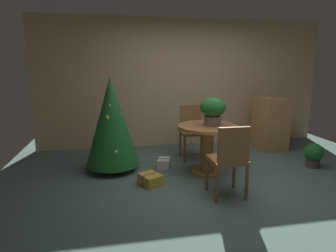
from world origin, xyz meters
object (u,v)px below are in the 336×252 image
Objects in this scene: gift_box_gold at (150,179)px; gift_box_cream at (164,163)px; potted_plant at (314,154)px; wooden_chair_far at (192,128)px; round_dining_table at (207,141)px; holiday_tree at (112,122)px; wooden_cabinet at (270,123)px; flower_vase at (213,109)px; wooden_chair_near at (229,157)px.

gift_box_cream is (0.31, 0.63, 0.00)m from gift_box_gold.
gift_box_cream is at bearing 170.02° from potted_plant.
wooden_chair_far reaches higher than gift_box_cream.
holiday_tree is at bearing 163.44° from round_dining_table.
wooden_chair_far is at bearing 50.10° from gift_box_gold.
gift_box_gold is (-0.93, -1.11, -0.47)m from wooden_chair_far.
round_dining_table is at bearing -147.59° from wooden_cabinet.
potted_plant is at bearing -9.98° from gift_box_cream.
wooden_chair_far is at bearing 90.00° from round_dining_table.
flower_vase reaches higher than gift_box_gold.
gift_box_gold is 1.20× the size of gift_box_cream.
round_dining_table is 2.37× the size of gift_box_gold.
wooden_chair_far is (0.00, 0.83, 0.02)m from round_dining_table.
flower_vase is 1.93m from potted_plant.
gift_box_cream is at bearing -5.07° from holiday_tree.
gift_box_cream is at bearing -142.45° from wooden_chair_far.
wooden_cabinet reaches higher than gift_box_gold.
holiday_tree reaches higher than flower_vase.
holiday_tree is at bearing 174.93° from gift_box_cream.
wooden_chair_far is at bearing 94.90° from flower_vase.
potted_plant is (0.14, -1.15, -0.30)m from wooden_cabinet.
wooden_chair_near is at bearing -42.04° from holiday_tree.
wooden_chair_near is (-0.07, -0.86, -0.48)m from flower_vase.
holiday_tree is 3.67× the size of potted_plant.
round_dining_table is 0.84m from gift_box_cream.
holiday_tree is at bearing 137.96° from wooden_chair_near.
round_dining_table reaches higher than gift_box_cream.
wooden_chair_far reaches higher than round_dining_table.
wooden_cabinet is at bearing 32.41° from round_dining_table.
gift_box_gold is at bearing -175.82° from potted_plant.
holiday_tree is at bearing 163.69° from flower_vase.
gift_box_cream is 2.49m from potted_plant.
wooden_chair_near is at bearing -94.82° from flower_vase.
flower_vase is at bearing -85.10° from wooden_chair_far.
holiday_tree reaches higher than potted_plant.
gift_box_gold is 2.77m from potted_plant.
wooden_chair_near is at bearing -90.00° from wooden_chair_far.
wooden_chair_far is at bearing 37.55° from gift_box_cream.
potted_plant reaches higher than gift_box_gold.
flower_vase is 0.97m from wooden_chair_far.
round_dining_table is at bearing 16.70° from gift_box_gold.
wooden_chair_near is 2.02m from potted_plant.
gift_box_gold is at bearing -53.88° from holiday_tree.
wooden_chair_near is at bearing -131.04° from wooden_cabinet.
wooden_chair_near is at bearing -32.65° from gift_box_gold.
gift_box_cream is at bearing 151.79° from flower_vase.
flower_vase is 2.01m from wooden_cabinet.
gift_box_gold is 0.37× the size of wooden_cabinet.
wooden_chair_far is 2.49× the size of gift_box_gold.
flower_vase is (0.07, -0.01, 0.49)m from round_dining_table.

